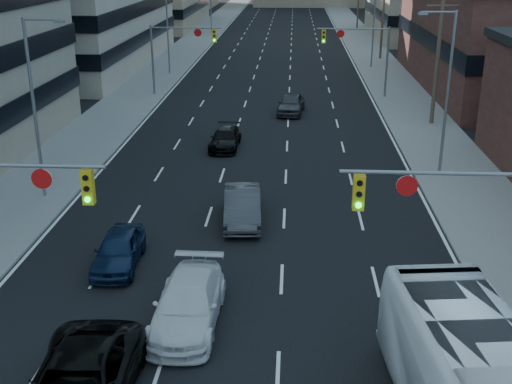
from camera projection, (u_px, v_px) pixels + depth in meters
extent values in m
cube|color=black|center=(284.00, 11.00, 135.07)|extent=(18.00, 300.00, 0.02)
cube|color=slate|center=(230.00, 10.00, 135.66)|extent=(5.00, 300.00, 0.15)
cube|color=slate|center=(339.00, 11.00, 134.44)|extent=(5.00, 300.00, 0.15)
cylinder|color=slate|center=(0.00, 165.00, 19.44)|extent=(6.50, 0.12, 0.12)
cube|color=gold|center=(88.00, 187.00, 19.52)|extent=(0.35, 0.28, 1.10)
cylinder|color=black|center=(85.00, 178.00, 19.25)|extent=(0.18, 0.06, 0.18)
cylinder|color=black|center=(86.00, 189.00, 19.37)|extent=(0.18, 0.06, 0.18)
cylinder|color=#0CE526|center=(87.00, 200.00, 19.50)|extent=(0.18, 0.06, 0.18)
cylinder|color=white|center=(42.00, 179.00, 19.48)|extent=(0.64, 0.06, 0.64)
cylinder|color=slate|center=(451.00, 173.00, 18.72)|extent=(6.50, 0.12, 0.12)
cube|color=gold|center=(359.00, 192.00, 19.09)|extent=(0.35, 0.28, 1.10)
cylinder|color=black|center=(360.00, 183.00, 18.81)|extent=(0.18, 0.06, 0.18)
cylinder|color=black|center=(359.00, 194.00, 18.94)|extent=(0.18, 0.06, 0.18)
cylinder|color=#0CE526|center=(359.00, 205.00, 19.06)|extent=(0.18, 0.06, 0.18)
cylinder|color=white|center=(407.00, 186.00, 18.90)|extent=(0.64, 0.06, 0.64)
cylinder|color=slate|center=(153.00, 61.00, 55.16)|extent=(0.18, 0.18, 6.00)
cylinder|color=slate|center=(186.00, 28.00, 54.01)|extent=(6.00, 0.12, 0.12)
cube|color=gold|center=(214.00, 36.00, 54.11)|extent=(0.35, 0.28, 1.10)
cylinder|color=black|center=(214.00, 32.00, 53.84)|extent=(0.18, 0.06, 0.18)
cylinder|color=black|center=(214.00, 36.00, 53.96)|extent=(0.18, 0.06, 0.18)
cylinder|color=#0CE526|center=(214.00, 40.00, 54.08)|extent=(0.18, 0.06, 0.18)
cylinder|color=white|center=(198.00, 33.00, 54.07)|extent=(0.64, 0.06, 0.64)
cylinder|color=slate|center=(387.00, 63.00, 54.09)|extent=(0.18, 0.18, 6.00)
cylinder|color=slate|center=(353.00, 29.00, 53.26)|extent=(6.00, 0.12, 0.12)
cube|color=gold|center=(324.00, 37.00, 53.62)|extent=(0.35, 0.28, 1.10)
cylinder|color=black|center=(324.00, 32.00, 53.35)|extent=(0.18, 0.06, 0.18)
cylinder|color=black|center=(324.00, 37.00, 53.47)|extent=(0.18, 0.06, 0.18)
cylinder|color=#0CE526|center=(324.00, 41.00, 53.59)|extent=(0.18, 0.06, 0.18)
cylinder|color=white|center=(341.00, 34.00, 53.43)|extent=(0.64, 0.06, 0.64)
cylinder|color=#4C3D2D|center=(439.00, 48.00, 44.68)|extent=(0.28, 0.28, 11.00)
cube|color=#4C3D2D|center=(443.00, 5.00, 43.66)|extent=(2.20, 0.10, 0.10)
cylinder|color=#4C3D2D|center=(383.00, 11.00, 72.71)|extent=(0.28, 0.28, 11.00)
cylinder|color=slate|center=(35.00, 112.00, 31.30)|extent=(0.16, 0.16, 9.00)
cylinder|color=slate|center=(42.00, 20.00, 29.70)|extent=(1.80, 0.10, 0.10)
cube|color=slate|center=(59.00, 21.00, 29.69)|extent=(0.50, 0.22, 0.14)
cylinder|color=slate|center=(168.00, 30.00, 63.99)|extent=(0.16, 0.16, 9.00)
cylinder|color=slate|center=(211.00, 3.00, 96.69)|extent=(0.16, 0.16, 9.00)
cylinder|color=slate|center=(447.00, 96.00, 34.85)|extent=(0.16, 0.16, 9.00)
cylinder|color=slate|center=(439.00, 12.00, 33.35)|extent=(1.80, 0.10, 0.10)
cube|color=slate|center=(423.00, 13.00, 33.42)|extent=(0.50, 0.22, 0.14)
cylinder|color=slate|center=(374.00, 25.00, 67.55)|extent=(0.16, 0.16, 9.00)
imported|color=silver|center=(188.00, 304.00, 21.57)|extent=(2.25, 5.31, 1.53)
imported|color=#0E1D39|center=(119.00, 250.00, 25.59)|extent=(1.83, 4.22, 1.42)
imported|color=#373639|center=(242.00, 206.00, 29.77)|extent=(2.02, 4.87, 1.57)
imported|color=black|center=(225.00, 139.00, 40.97)|extent=(1.90, 4.37, 1.25)
imported|color=#353537|center=(291.00, 104.00, 49.65)|extent=(2.35, 4.75, 1.56)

